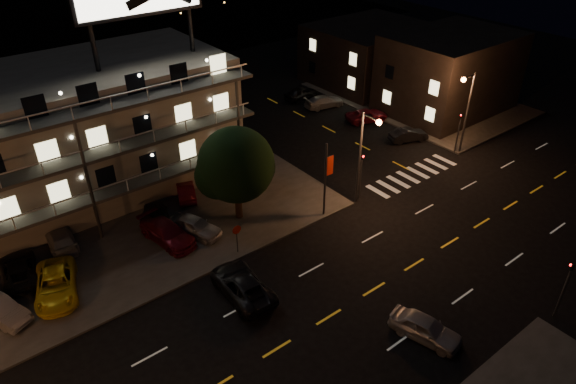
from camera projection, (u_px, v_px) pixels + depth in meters
ground at (352, 303)px, 32.59m from camera, size 140.00×140.00×0.00m
curb_nw at (32, 234)px, 38.54m from camera, size 44.00×24.00×0.15m
curb_ne at (416, 98)px, 61.50m from camera, size 16.00×24.00×0.15m
motel at (54, 138)px, 40.42m from camera, size 28.00×13.80×18.10m
side_bldg_front at (449, 73)px, 56.60m from camera, size 14.06×10.00×8.50m
side_bldg_back at (370, 53)px, 64.98m from camera, size 14.06×12.00×7.00m
streetlight_nc at (364, 150)px, 39.65m from camera, size 0.44×1.92×8.00m
streetlight_ne at (466, 105)px, 47.00m from camera, size 1.92×0.44×8.00m
signal_nw at (361, 171)px, 41.56m from camera, size 0.20×0.27×4.60m
signal_sw at (566, 285)px, 30.26m from camera, size 0.20×0.27×4.60m
signal_ne at (459, 129)px, 48.34m from camera, size 0.27×0.20×4.60m
banner_north at (326, 178)px, 38.99m from camera, size 0.83×0.16×6.40m
stop_sign at (237, 235)px, 35.80m from camera, size 0.91×0.11×2.61m
tree at (236, 167)px, 37.99m from camera, size 5.99×5.77×7.55m
lot_car_2 at (56, 285)px, 32.71m from camera, size 3.88×5.76×1.47m
lot_car_3 at (167, 232)px, 37.39m from camera, size 2.87×5.33×1.47m
lot_car_4 at (195, 226)px, 38.09m from camera, size 3.24×4.57×1.45m
lot_car_6 at (19, 270)px, 34.03m from camera, size 2.87×5.02×1.32m
lot_car_7 at (60, 238)px, 36.91m from camera, size 2.26×4.72×1.33m
lot_car_8 at (158, 215)px, 39.30m from camera, size 2.67×4.51×1.44m
lot_car_9 at (186, 190)px, 42.47m from camera, size 2.78×4.20×1.31m
side_car_0 at (408, 135)px, 51.61m from camera, size 4.19×2.64×1.30m
side_car_1 at (367, 115)px, 55.70m from camera, size 5.01×3.40×1.27m
side_car_2 at (324, 101)px, 58.92m from camera, size 4.96×2.73×1.36m
side_car_3 at (301, 93)px, 61.02m from camera, size 4.39×1.94×1.47m
road_car_east at (425, 328)px, 29.83m from camera, size 2.75×4.53×1.44m
road_car_west at (242, 285)px, 32.88m from camera, size 2.82×5.58×1.51m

